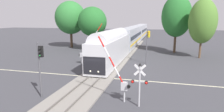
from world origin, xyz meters
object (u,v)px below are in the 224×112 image
object	(u,v)px
commuter_train	(132,35)
crossing_gate_far	(84,51)
traffic_signal_median	(40,61)
crossing_signal_mast	(140,80)
crossing_gate_near	(122,81)
oak_behind_train	(92,22)
maple_right_background	(203,21)
pine_left_background	(71,18)
oak_far_right	(177,16)
traffic_signal_far_side	(148,41)

from	to	relation	value
commuter_train	crossing_gate_far	world-z (taller)	crossing_gate_far
commuter_train	crossing_gate_far	distance (m)	23.70
crossing_gate_far	traffic_signal_median	size ratio (longest dim) A/B	1.26
crossing_signal_mast	traffic_signal_median	size ratio (longest dim) A/B	0.72
crossing_gate_near	oak_behind_train	size ratio (longest dim) A/B	0.58
crossing_gate_near	traffic_signal_median	bearing A→B (deg)	-172.21
crossing_gate_near	maple_right_background	world-z (taller)	maple_right_background
maple_right_background	traffic_signal_median	bearing A→B (deg)	-127.24
crossing_signal_mast	pine_left_background	distance (m)	35.59
traffic_signal_median	oak_behind_train	xyz separation A→B (m)	(-4.68, 26.25, 3.05)
commuter_train	pine_left_background	world-z (taller)	pine_left_background
oak_far_right	oak_behind_train	distance (m)	18.06
crossing_signal_mast	oak_far_right	distance (m)	28.19
crossing_gate_near	traffic_signal_far_side	size ratio (longest dim) A/B	1.03
crossing_gate_far	maple_right_background	bearing A→B (deg)	27.41
crossing_signal_mast	traffic_signal_far_side	xyz separation A→B (m)	(-0.45, 15.56, 1.45)
oak_far_right	pine_left_background	xyz separation A→B (m)	(-24.77, 1.50, -0.26)
oak_far_right	crossing_gate_near	bearing A→B (deg)	-102.81
commuter_train	crossing_gate_near	distance (m)	35.81
traffic_signal_far_side	traffic_signal_median	xyz separation A→B (m)	(-8.33, -15.95, -0.29)
oak_behind_train	crossing_gate_far	bearing A→B (deg)	-75.58
crossing_gate_near	pine_left_background	xyz separation A→B (m)	(-18.70, 28.21, 5.45)
crossing_signal_mast	maple_right_background	bearing A→B (deg)	69.02
crossing_gate_near	crossing_signal_mast	world-z (taller)	crossing_gate_near
crossing_gate_near	oak_far_right	bearing A→B (deg)	77.19
oak_behind_train	crossing_gate_near	bearing A→B (deg)	-64.79
commuter_train	traffic_signal_median	size ratio (longest dim) A/B	12.60
traffic_signal_far_side	maple_right_background	bearing A→B (deg)	37.50
commuter_train	traffic_signal_far_side	size ratio (longest dim) A/B	11.61
crossing_signal_mast	oak_behind_train	bearing A→B (deg)	117.49
crossing_gate_far	traffic_signal_median	bearing A→B (deg)	-84.27
traffic_signal_median	oak_far_right	world-z (taller)	oak_far_right
crossing_gate_far	maple_right_background	size ratio (longest dim) A/B	0.61
oak_far_right	pine_left_background	world-z (taller)	oak_far_right
commuter_train	pine_left_background	distance (m)	16.75
crossing_gate_near	crossing_gate_far	xyz separation A→B (m)	(-8.54, 12.21, 0.20)
crossing_gate_far	oak_far_right	bearing A→B (deg)	44.78
commuter_train	maple_right_background	bearing A→B (deg)	-43.00
crossing_gate_near	traffic_signal_far_side	bearing A→B (deg)	85.72
oak_far_right	maple_right_background	world-z (taller)	oak_far_right
pine_left_background	crossing_gate_far	bearing A→B (deg)	-57.57
commuter_train	oak_behind_train	size ratio (longest dim) A/B	6.59
traffic_signal_far_side	crossing_gate_near	bearing A→B (deg)	-94.28
crossing_gate_near	maple_right_background	distance (m)	24.66
crossing_signal_mast	traffic_signal_far_side	size ratio (longest dim) A/B	0.67
oak_far_right	oak_behind_train	bearing A→B (deg)	-175.38
commuter_train	crossing_gate_near	bearing A→B (deg)	-82.98
crossing_gate_near	pine_left_background	bearing A→B (deg)	123.54
crossing_signal_mast	crossing_gate_far	xyz separation A→B (m)	(-10.10, 12.82, -0.17)
commuter_train	crossing_gate_far	bearing A→B (deg)	-100.13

